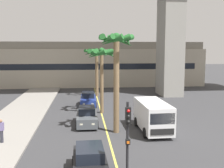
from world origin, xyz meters
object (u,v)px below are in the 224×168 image
at_px(palm_tree_mid_median, 97,58).
at_px(palm_tree_far_median, 101,59).
at_px(car_queue_third, 88,100).
at_px(delivery_van, 153,115).
at_px(pedestrian_mid_block, 1,130).
at_px(car_queue_front, 87,117).
at_px(traffic_light_median_near, 128,135).
at_px(palm_tree_near_median, 116,54).
at_px(car_queue_second, 90,163).

height_order(palm_tree_mid_median, palm_tree_far_median, palm_tree_far_median).
bearing_deg(palm_tree_far_median, car_queue_third, 108.99).
relative_size(delivery_van, pedestrian_mid_block, 3.26).
relative_size(car_queue_front, delivery_van, 0.78).
relative_size(car_queue_third, palm_tree_far_median, 0.62).
xyz_separation_m(car_queue_third, traffic_light_median_near, (1.44, -19.51, 1.99)).
bearing_deg(car_queue_third, palm_tree_near_median, -79.13).
relative_size(car_queue_front, palm_tree_near_median, 0.53).
xyz_separation_m(car_queue_front, traffic_light_median_near, (1.69, -11.44, 1.99)).
bearing_deg(palm_tree_near_median, traffic_light_median_near, -93.62).
xyz_separation_m(palm_tree_near_median, pedestrian_mid_block, (-8.14, -1.94, -5.11)).
bearing_deg(pedestrian_mid_block, car_queue_third, 63.69).
relative_size(palm_tree_near_median, pedestrian_mid_block, 4.78).
relative_size(car_queue_front, car_queue_second, 0.99).
distance_m(car_queue_third, palm_tree_mid_median, 8.07).
height_order(car_queue_front, palm_tree_near_median, palm_tree_near_median).
xyz_separation_m(car_queue_front, palm_tree_near_median, (2.27, -2.40, 5.39)).
height_order(palm_tree_near_median, palm_tree_mid_median, palm_tree_near_median).
height_order(car_queue_third, pedestrian_mid_block, pedestrian_mid_block).
bearing_deg(palm_tree_far_median, delivery_van, -61.45).
bearing_deg(delivery_van, car_queue_second, -124.93).
bearing_deg(palm_tree_far_median, palm_tree_mid_median, 89.90).
xyz_separation_m(palm_tree_near_median, palm_tree_far_median, (-0.70, 6.68, -0.55)).
height_order(car_queue_second, pedestrian_mid_block, pedestrian_mid_block).
height_order(car_queue_third, palm_tree_mid_median, palm_tree_mid_median).
xyz_separation_m(delivery_van, palm_tree_far_median, (-3.62, 6.65, 4.27)).
xyz_separation_m(car_queue_front, pedestrian_mid_block, (-5.88, -4.34, 0.28)).
xyz_separation_m(car_queue_front, car_queue_third, (0.26, 8.07, 0.00)).
relative_size(car_queue_front, car_queue_third, 0.99).
xyz_separation_m(delivery_van, traffic_light_median_near, (-3.48, -9.07, 1.43)).
bearing_deg(traffic_light_median_near, car_queue_second, 134.91).
height_order(traffic_light_median_near, palm_tree_near_median, palm_tree_near_median).
relative_size(palm_tree_mid_median, palm_tree_far_median, 0.99).
distance_m(car_queue_front, car_queue_third, 8.07).
xyz_separation_m(traffic_light_median_near, palm_tree_mid_median, (-0.11, 25.99, 2.62)).
relative_size(delivery_van, traffic_light_median_near, 1.26).
bearing_deg(delivery_van, palm_tree_mid_median, 102.01).
bearing_deg(traffic_light_median_near, pedestrian_mid_block, 136.85).
relative_size(car_queue_front, traffic_light_median_near, 0.98).
distance_m(car_queue_front, delivery_van, 5.72).
height_order(car_queue_second, car_queue_third, same).
relative_size(car_queue_front, palm_tree_mid_median, 0.62).
bearing_deg(palm_tree_far_median, traffic_light_median_near, -89.52).
bearing_deg(car_queue_second, palm_tree_far_median, 83.72).
height_order(car_queue_front, car_queue_second, same).
relative_size(car_queue_third, traffic_light_median_near, 0.98).
bearing_deg(palm_tree_near_median, car_queue_third, 100.87).
bearing_deg(palm_tree_mid_median, car_queue_third, -101.53).
distance_m(car_queue_second, pedestrian_mid_block, 8.01).
distance_m(car_queue_second, palm_tree_mid_median, 24.79).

